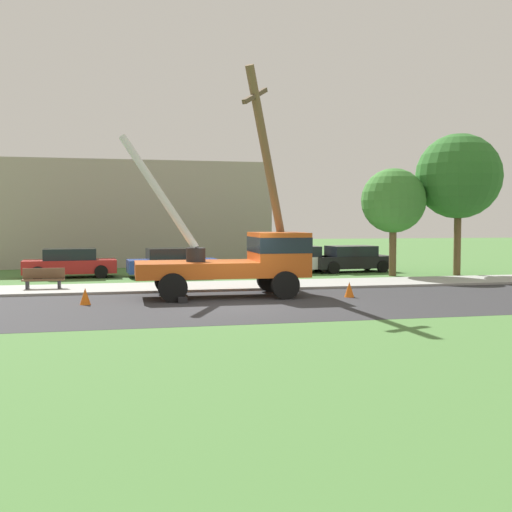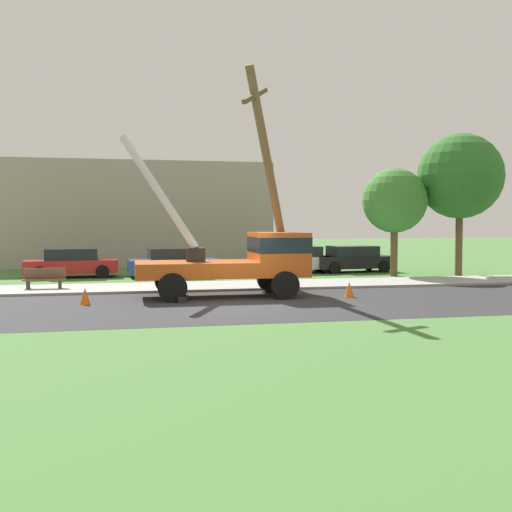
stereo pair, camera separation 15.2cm
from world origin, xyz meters
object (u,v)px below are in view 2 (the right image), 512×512
Objects in this scene: parked_sedan_red at (71,263)px; roadside_tree_far at (460,177)px; utility_truck at (244,258)px; traffic_cone_ahead at (349,290)px; traffic_cone_behind at (85,296)px; parked_sedan_blue at (174,262)px; parked_sedan_black at (352,259)px; roadside_tree_near at (395,201)px; leaning_utility_pole at (271,181)px; traffic_cone_curbside at (277,284)px; parked_sedan_white at (297,259)px; park_bench at (44,279)px.

parked_sedan_red is 0.63× the size of roadside_tree_far.
utility_truck is 4.02m from traffic_cone_ahead.
traffic_cone_behind is at bearing -157.57° from roadside_tree_far.
parked_sedan_blue is 0.99× the size of parked_sedan_black.
parked_sedan_black is at bearing 0.63° from parked_sedan_red.
traffic_cone_behind is 10.39m from parked_sedan_blue.
parked_sedan_blue is at bearing 170.19° from roadside_tree_near.
leaning_utility_pole is at bearing -47.22° from parked_sedan_red.
parked_sedan_blue is (-5.57, 9.69, 0.43)m from traffic_cone_ahead.
traffic_cone_curbside is at bearing -154.88° from roadside_tree_far.
roadside_tree_near reaches higher than parked_sedan_blue.
parked_sedan_white is at bearing 84.33° from traffic_cone_ahead.
parked_sedan_black is 2.84× the size of park_bench.
roadside_tree_far reaches higher than utility_truck.
traffic_cone_curbside is at bearing 18.19° from traffic_cone_behind.
leaning_utility_pole is at bearing -123.43° from traffic_cone_curbside.
traffic_cone_ahead is 11.19m from parked_sedan_blue.
parked_sedan_white is at bearing 68.28° from leaning_utility_pole.
roadside_tree_near reaches higher than parked_sedan_black.
roadside_tree_far is at bearing -23.25° from parked_sedan_white.
roadside_tree_near reaches higher than traffic_cone_ahead.
parked_sedan_white is at bearing 45.99° from traffic_cone_behind.
traffic_cone_behind is 1.00× the size of traffic_cone_curbside.
roadside_tree_near is at bearing 36.36° from utility_truck.
traffic_cone_ahead is 12.38m from roadside_tree_far.
leaning_utility_pole is at bearing -111.72° from parked_sedan_white.
parked_sedan_blue reaches higher than traffic_cone_ahead.
roadside_tree_far is at bearing 22.43° from traffic_cone_behind.
park_bench is (-5.53, -5.18, -0.25)m from parked_sedan_blue.
park_bench is at bearing 157.91° from traffic_cone_ahead.
parked_sedan_white is (3.57, 8.96, -3.56)m from leaning_utility_pole.
leaning_utility_pole is 12.59m from roadside_tree_far.
parked_sedan_red is at bearing 171.74° from parked_sedan_blue.
roadside_tree_near is (15.86, -2.61, 3.06)m from parked_sedan_red.
traffic_cone_curbside is (7.18, 2.36, 0.00)m from traffic_cone_behind.
utility_truck is 1.25× the size of roadside_tree_near.
parked_sedan_white is at bearing 69.23° from traffic_cone_curbside.
leaning_utility_pole is at bearing -142.30° from roadside_tree_near.
traffic_cone_curbside is 8.94m from parked_sedan_white.
utility_truck is 8.20m from park_bench.
parked_sedan_black is 0.63× the size of roadside_tree_far.
roadside_tree_far is (17.99, 7.43, 4.74)m from traffic_cone_behind.
parked_sedan_white is 13.66m from park_bench.
parked_sedan_blue is 6.71m from parked_sedan_white.
leaning_utility_pole is 8.06m from traffic_cone_behind.
traffic_cone_behind is 0.13× the size of parked_sedan_white.
parked_sedan_blue is (4.95, -0.72, 0.00)m from parked_sedan_red.
leaning_utility_pole is 9.92m from roadside_tree_near.
traffic_cone_curbside is (1.57, 1.18, -1.13)m from utility_truck.
leaning_utility_pole is 4.06m from traffic_cone_curbside.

